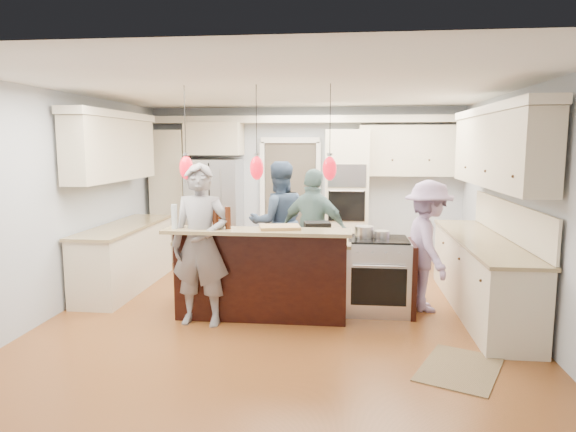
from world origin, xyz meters
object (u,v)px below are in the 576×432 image
Objects in this scene: kitchen_island at (266,271)px; island_range at (380,275)px; person_bar_end at (201,245)px; refrigerator at (215,211)px; person_far_left at (279,222)px.

kitchen_island is 2.28× the size of island_range.
island_range is 0.50× the size of person_bar_end.
person_bar_end is (-0.65, -0.60, 0.44)m from kitchen_island.
person_bar_end is (0.65, -3.17, 0.03)m from refrigerator.
person_far_left is at bearing 74.06° from person_bar_end.
island_range is at bearing 3.09° from kitchen_island.
person_bar_end reaches higher than kitchen_island.
refrigerator is 3.23m from person_bar_end.
kitchen_island is (1.30, -2.57, -0.41)m from refrigerator.
person_far_left is (1.30, -1.27, 0.01)m from refrigerator.
kitchen_island is at bearing -63.08° from refrigerator.
refrigerator is at bearing -64.51° from person_far_left.
refrigerator is 0.97× the size of person_bar_end.
person_far_left reaches higher than kitchen_island.
person_bar_end is at bearing -161.86° from island_range.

